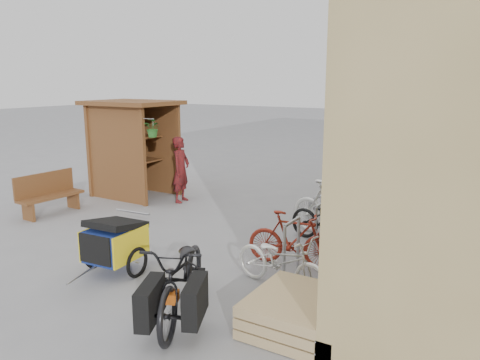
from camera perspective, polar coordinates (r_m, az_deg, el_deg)
The scene contains 17 objects.
ground at distance 8.44m, azimuth -8.25°, elevation -8.13°, with size 80.00×80.00×0.00m, color gray.
kiosk at distance 12.03m, azimuth -13.23°, elevation 5.36°, with size 2.49×1.65×2.40m.
bike_rack at distance 9.25m, azimuth 12.54°, elevation -3.13°, with size 0.05×5.35×0.86m.
pallet_stack at distance 5.80m, azimuth 6.73°, elevation -15.68°, with size 1.00×1.20×0.40m.
bench at distance 11.09m, azimuth -22.30°, elevation -1.50°, with size 0.50×1.46×0.91m.
shopping_carts at distance 12.89m, azimuth 21.26°, elevation 1.19°, with size 0.61×2.06×1.10m.
child_trailer at distance 7.45m, azimuth -15.04°, elevation -7.22°, with size 0.92×1.52×0.89m.
cargo_bike at distance 5.91m, azimuth -7.03°, elevation -11.77°, with size 1.46×2.12×1.06m.
person_kiosk at distance 11.31m, azimuth -7.22°, elevation 1.27°, with size 0.58×0.38×1.58m, color maroon.
bike_0 at distance 6.69m, azimuth 5.04°, elevation -9.82°, with size 0.54×1.56×0.82m, color silver.
bike_1 at distance 7.47m, azimuth 6.47°, elevation -7.20°, with size 0.42×1.48×0.89m, color maroon.
bike_2 at distance 8.56m, azimuth 11.06°, elevation -4.87°, with size 0.58×1.67×0.88m, color black.
bike_3 at distance 8.86m, azimuth 11.21°, elevation -3.62°, with size 0.50×1.78×1.07m, color silver.
bike_4 at distance 9.56m, azimuth 13.24°, elevation -2.99°, with size 0.62×1.77×0.93m, color #999A9D.
bike_5 at distance 9.95m, azimuth 13.27°, elevation -2.48°, with size 0.42×1.50×0.90m, color #999A9D.
bike_6 at distance 10.70m, azimuth 15.54°, elevation -1.35°, with size 0.65×1.88×0.99m, color pink.
bike_7 at distance 11.21m, azimuth 14.99°, elevation -0.43°, with size 0.51×1.82×1.09m, color silver.
Camera 1 is at (5.05, -6.10, 2.91)m, focal length 35.00 mm.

